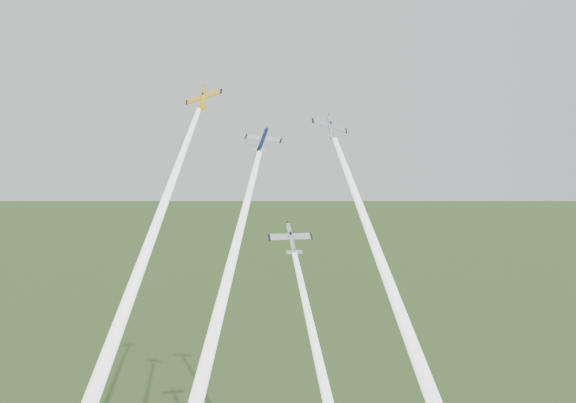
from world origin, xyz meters
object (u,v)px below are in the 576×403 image
object	(u,v)px
plane_yellow	(203,98)
plane_navy	(263,140)
plane_silver_right	(330,127)
plane_silver_low	(291,239)

from	to	relation	value
plane_yellow	plane_navy	xyz separation A→B (m)	(11.90, -9.33, -8.25)
plane_silver_right	plane_silver_low	world-z (taller)	plane_silver_right
plane_yellow	plane_silver_right	xyz separation A→B (m)	(25.18, -6.49, -5.82)
plane_silver_right	plane_silver_low	xyz separation A→B (m)	(-8.20, -10.88, -20.29)
plane_navy	plane_silver_low	world-z (taller)	plane_navy
plane_navy	plane_silver_right	distance (m)	13.79
plane_yellow	plane_silver_low	distance (m)	35.66
plane_navy	plane_silver_right	size ratio (longest dim) A/B	0.94
plane_navy	plane_silver_low	xyz separation A→B (m)	(5.07, -8.04, -17.87)
plane_yellow	plane_navy	bearing A→B (deg)	-19.85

